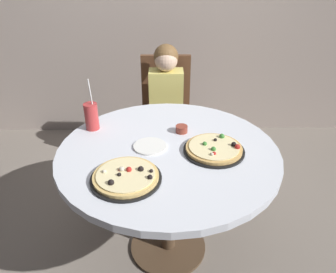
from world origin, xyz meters
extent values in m
plane|color=slate|center=(0.00, 0.00, 0.00)|extent=(8.00, 8.00, 0.00)
cylinder|color=silver|center=(0.00, 0.00, 0.73)|extent=(1.19, 1.19, 0.04)
cylinder|color=#4C3826|center=(0.00, 0.00, 0.36)|extent=(0.09, 0.09, 0.69)
cylinder|color=#4C3826|center=(0.00, 0.00, 0.01)|extent=(0.48, 0.48, 0.02)
cube|color=brown|center=(0.00, 0.90, 0.43)|extent=(0.40, 0.40, 0.04)
cube|color=brown|center=(0.00, 1.08, 0.69)|extent=(0.40, 0.04, 0.52)
cylinder|color=brown|center=(-0.17, 0.73, 0.21)|extent=(0.04, 0.04, 0.41)
cylinder|color=brown|center=(0.17, 0.73, 0.21)|extent=(0.04, 0.04, 0.41)
cylinder|color=brown|center=(-0.17, 1.07, 0.21)|extent=(0.04, 0.04, 0.41)
cylinder|color=brown|center=(0.17, 1.07, 0.21)|extent=(0.04, 0.04, 0.41)
cube|color=#3F4766|center=(0.00, 0.74, 0.23)|extent=(0.24, 0.32, 0.45)
cube|color=#D8CC66|center=(0.00, 0.88, 0.67)|extent=(0.26, 0.16, 0.44)
sphere|color=beige|center=(0.00, 0.88, 0.97)|extent=(0.17, 0.17, 0.17)
sphere|color=brown|center=(0.00, 0.90, 0.99)|extent=(0.18, 0.18, 0.18)
cylinder|color=black|center=(0.24, -0.03, 0.76)|extent=(0.32, 0.32, 0.01)
cylinder|color=tan|center=(0.24, -0.03, 0.77)|extent=(0.30, 0.30, 0.02)
cylinder|color=beige|center=(0.24, -0.03, 0.78)|extent=(0.27, 0.27, 0.01)
sphere|color=black|center=(0.26, 0.03, 0.79)|extent=(0.02, 0.02, 0.02)
sphere|color=#B2231E|center=(0.36, -0.05, 0.79)|extent=(0.03, 0.03, 0.03)
sphere|color=#B2231E|center=(0.23, -0.10, 0.79)|extent=(0.02, 0.02, 0.02)
sphere|color=black|center=(0.34, -0.02, 0.79)|extent=(0.03, 0.03, 0.03)
sphere|color=#387F33|center=(0.30, 0.06, 0.79)|extent=(0.03, 0.03, 0.03)
sphere|color=#387F33|center=(0.23, -0.06, 0.79)|extent=(0.03, 0.03, 0.03)
sphere|color=#387F33|center=(0.19, -0.01, 0.79)|extent=(0.02, 0.02, 0.02)
sphere|color=beige|center=(0.22, -0.11, 0.79)|extent=(0.02, 0.02, 0.02)
cylinder|color=black|center=(-0.20, -0.26, 0.76)|extent=(0.33, 0.33, 0.01)
cylinder|color=#D8B266|center=(-0.20, -0.26, 0.77)|extent=(0.31, 0.31, 0.02)
cylinder|color=beige|center=(-0.20, -0.26, 0.78)|extent=(0.27, 0.27, 0.01)
sphere|color=black|center=(-0.08, -0.25, 0.79)|extent=(0.02, 0.02, 0.02)
sphere|color=#B2231E|center=(-0.23, -0.24, 0.79)|extent=(0.02, 0.02, 0.02)
sphere|color=#B2231E|center=(-0.19, -0.24, 0.79)|extent=(0.03, 0.03, 0.03)
sphere|color=black|center=(-0.13, -0.23, 0.79)|extent=(0.03, 0.03, 0.03)
sphere|color=black|center=(-0.23, -0.27, 0.79)|extent=(0.02, 0.02, 0.02)
sphere|color=beige|center=(-0.22, -0.23, 0.79)|extent=(0.03, 0.03, 0.03)
sphere|color=black|center=(-0.09, -0.30, 0.79)|extent=(0.02, 0.02, 0.02)
sphere|color=black|center=(-0.26, -0.33, 0.79)|extent=(0.03, 0.03, 0.03)
sphere|color=beige|center=(-0.30, -0.25, 0.79)|extent=(0.02, 0.02, 0.02)
cylinder|color=#B73333|center=(-0.45, 0.24, 0.83)|extent=(0.08, 0.08, 0.16)
cylinder|color=white|center=(-0.43, 0.24, 0.95)|extent=(0.02, 0.02, 0.22)
cylinder|color=brown|center=(0.08, 0.19, 0.77)|extent=(0.07, 0.07, 0.04)
cylinder|color=white|center=(-0.10, 0.02, 0.76)|extent=(0.18, 0.18, 0.01)
camera|label=1|loc=(-0.03, -1.49, 1.69)|focal=35.11mm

